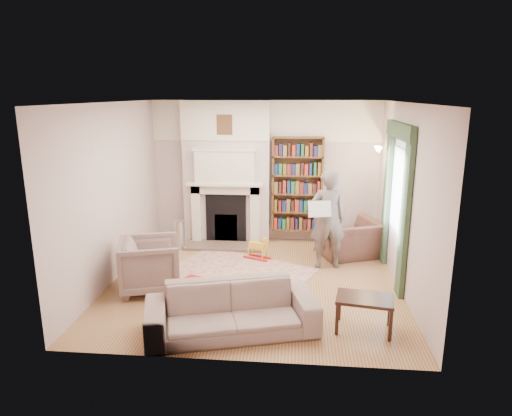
# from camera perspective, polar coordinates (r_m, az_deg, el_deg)

# --- Properties ---
(floor) EXTENTS (4.50, 4.50, 0.00)m
(floor) POSITION_cam_1_polar(r_m,az_deg,el_deg) (7.41, -0.18, -9.13)
(floor) COLOR brown
(floor) RESTS_ON ground
(ceiling) EXTENTS (4.50, 4.50, 0.00)m
(ceiling) POSITION_cam_1_polar(r_m,az_deg,el_deg) (6.81, -0.20, 13.06)
(ceiling) COLOR white
(ceiling) RESTS_ON wall_back
(wall_back) EXTENTS (4.50, 0.00, 4.50)m
(wall_back) POSITION_cam_1_polar(r_m,az_deg,el_deg) (9.18, 1.15, 4.57)
(wall_back) COLOR beige
(wall_back) RESTS_ON floor
(wall_front) EXTENTS (4.50, 0.00, 4.50)m
(wall_front) POSITION_cam_1_polar(r_m,az_deg,el_deg) (4.82, -2.73, -4.38)
(wall_front) COLOR beige
(wall_front) RESTS_ON floor
(wall_left) EXTENTS (0.00, 4.50, 4.50)m
(wall_left) POSITION_cam_1_polar(r_m,az_deg,el_deg) (7.53, -17.51, 1.77)
(wall_left) COLOR beige
(wall_left) RESTS_ON floor
(wall_right) EXTENTS (0.00, 4.50, 4.50)m
(wall_right) POSITION_cam_1_polar(r_m,az_deg,el_deg) (7.13, 18.12, 1.05)
(wall_right) COLOR beige
(wall_right) RESTS_ON floor
(fireplace) EXTENTS (1.70, 0.58, 2.80)m
(fireplace) POSITION_cam_1_polar(r_m,az_deg,el_deg) (9.07, -3.69, 4.34)
(fireplace) COLOR beige
(fireplace) RESTS_ON floor
(bookcase) EXTENTS (1.00, 0.24, 1.85)m
(bookcase) POSITION_cam_1_polar(r_m,az_deg,el_deg) (9.07, 5.19, 2.95)
(bookcase) COLOR brown
(bookcase) RESTS_ON floor
(window) EXTENTS (0.02, 0.90, 1.30)m
(window) POSITION_cam_1_polar(r_m,az_deg,el_deg) (7.50, 17.39, 2.12)
(window) COLOR silver
(window) RESTS_ON wall_right
(curtain_left) EXTENTS (0.07, 0.32, 2.40)m
(curtain_left) POSITION_cam_1_polar(r_m,az_deg,el_deg) (6.88, 18.12, -1.13)
(curtain_left) COLOR #2E432B
(curtain_left) RESTS_ON floor
(curtain_right) EXTENTS (0.07, 0.32, 2.40)m
(curtain_right) POSITION_cam_1_polar(r_m,az_deg,el_deg) (8.21, 16.04, 1.44)
(curtain_right) COLOR #2E432B
(curtain_right) RESTS_ON floor
(pelmet) EXTENTS (0.09, 1.70, 0.24)m
(pelmet) POSITION_cam_1_polar(r_m,az_deg,el_deg) (7.36, 17.58, 9.22)
(pelmet) COLOR #2E432B
(pelmet) RESTS_ON wall_right
(wall_sconce) EXTENTS (0.20, 0.24, 0.24)m
(wall_sconce) POSITION_cam_1_polar(r_m,az_deg,el_deg) (8.46, 14.74, 6.70)
(wall_sconce) COLOR gold
(wall_sconce) RESTS_ON wall_right
(rug) EXTENTS (2.84, 2.57, 0.01)m
(rug) POSITION_cam_1_polar(r_m,az_deg,el_deg) (7.69, -2.57, -8.21)
(rug) COLOR beige
(rug) RESTS_ON floor
(armchair_reading) EXTENTS (1.30, 1.22, 0.68)m
(armchair_reading) POSITION_cam_1_polar(r_m,az_deg,el_deg) (8.56, 11.58, -3.75)
(armchair_reading) COLOR #482826
(armchair_reading) RESTS_ON floor
(armchair_left) EXTENTS (1.10, 1.09, 0.81)m
(armchair_left) POSITION_cam_1_polar(r_m,az_deg,el_deg) (7.16, -13.09, -6.90)
(armchair_left) COLOR gray
(armchair_left) RESTS_ON floor
(sofa) EXTENTS (2.26, 1.37, 0.62)m
(sofa) POSITION_cam_1_polar(r_m,az_deg,el_deg) (5.84, -3.07, -12.56)
(sofa) COLOR #A19685
(sofa) RESTS_ON floor
(man_reading) EXTENTS (0.70, 0.53, 1.72)m
(man_reading) POSITION_cam_1_polar(r_m,az_deg,el_deg) (7.80, 8.94, -1.40)
(man_reading) COLOR #61544D
(man_reading) RESTS_ON floor
(newspaper) EXTENTS (0.40, 0.18, 0.26)m
(newspaper) POSITION_cam_1_polar(r_m,az_deg,el_deg) (7.54, 7.96, -0.12)
(newspaper) COLOR silver
(newspaper) RESTS_ON man_reading
(coffee_table) EXTENTS (0.76, 0.56, 0.45)m
(coffee_table) POSITION_cam_1_polar(r_m,az_deg,el_deg) (6.07, 13.33, -12.74)
(coffee_table) COLOR black
(coffee_table) RESTS_ON floor
(paraffin_heater) EXTENTS (0.31, 0.31, 0.55)m
(paraffin_heater) POSITION_cam_1_polar(r_m,az_deg,el_deg) (8.95, -9.60, -3.30)
(paraffin_heater) COLOR #B2B5BA
(paraffin_heater) RESTS_ON floor
(rocking_horse) EXTENTS (0.52, 0.37, 0.42)m
(rocking_horse) POSITION_cam_1_polar(r_m,az_deg,el_deg) (8.27, 0.16, -5.03)
(rocking_horse) COLOR yellow
(rocking_horse) RESTS_ON rug
(board_game) EXTENTS (0.38, 0.38, 0.03)m
(board_game) POSITION_cam_1_polar(r_m,az_deg,el_deg) (7.24, -3.57, -9.53)
(board_game) COLOR #F1E155
(board_game) RESTS_ON rug
(game_box_lid) EXTENTS (0.36, 0.31, 0.05)m
(game_box_lid) POSITION_cam_1_polar(r_m,az_deg,el_deg) (7.45, -7.70, -8.84)
(game_box_lid) COLOR #A11213
(game_box_lid) RESTS_ON rug
(comic_annuals) EXTENTS (0.61, 0.78, 0.02)m
(comic_annuals) POSITION_cam_1_polar(r_m,az_deg,el_deg) (7.03, 1.20, -10.31)
(comic_annuals) COLOR red
(comic_annuals) RESTS_ON rug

